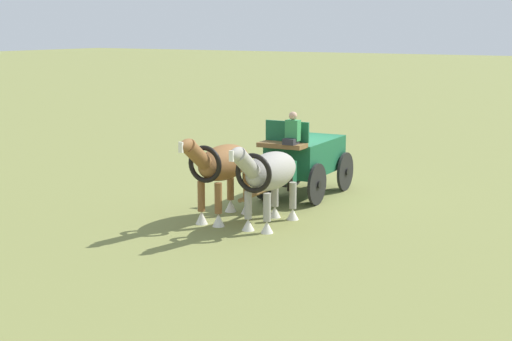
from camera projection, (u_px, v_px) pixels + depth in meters
ground_plane at (305, 195)px, 21.98m from camera, size 220.00×220.00×0.00m
show_wagon at (304, 158)px, 21.63m from camera, size 5.57×1.93×2.56m
draft_horse_near at (268, 174)px, 18.26m from camera, size 3.10×1.05×2.15m
draft_horse_off at (221, 166)px, 18.84m from camera, size 3.11×1.01×2.25m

